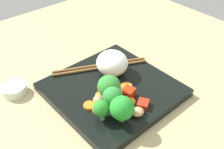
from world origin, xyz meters
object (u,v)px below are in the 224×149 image
(broccoli_floret_0, at_px, (109,87))
(chopstick_pair, at_px, (100,66))
(rice_mound, at_px, (112,63))
(square_plate, at_px, (112,90))
(carrot_slice_3, at_px, (130,102))
(sauce_cup, at_px, (14,89))

(broccoli_floret_0, bearing_deg, chopstick_pair, 60.43)
(rice_mound, bearing_deg, broccoli_floret_0, -134.61)
(square_plate, bearing_deg, carrot_slice_3, -95.74)
(broccoli_floret_0, height_order, chopstick_pair, broccoli_floret_0)
(square_plate, height_order, chopstick_pair, chopstick_pair)
(carrot_slice_3, distance_m, chopstick_pair, 0.15)
(rice_mound, bearing_deg, sauce_cup, 152.47)
(square_plate, bearing_deg, rice_mound, 49.33)
(rice_mound, distance_m, sauce_cup, 0.25)
(square_plate, distance_m, chopstick_pair, 0.08)
(square_plate, height_order, carrot_slice_3, carrot_slice_3)
(sauce_cup, bearing_deg, square_plate, -40.74)
(square_plate, relative_size, carrot_slice_3, 10.63)
(chopstick_pair, bearing_deg, broccoli_floret_0, 86.52)
(broccoli_floret_0, bearing_deg, rice_mound, 45.39)
(broccoli_floret_0, xyz_separation_m, sauce_cup, (-0.14, 0.18, -0.05))
(rice_mound, xyz_separation_m, broccoli_floret_0, (-0.07, -0.07, 0.01))
(sauce_cup, bearing_deg, carrot_slice_3, -52.02)
(carrot_slice_3, bearing_deg, chopstick_pair, 77.09)
(chopstick_pair, xyz_separation_m, sauce_cup, (-0.21, 0.08, -0.01))
(chopstick_pair, bearing_deg, square_plate, 97.41)
(square_plate, relative_size, broccoli_floret_0, 4.11)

